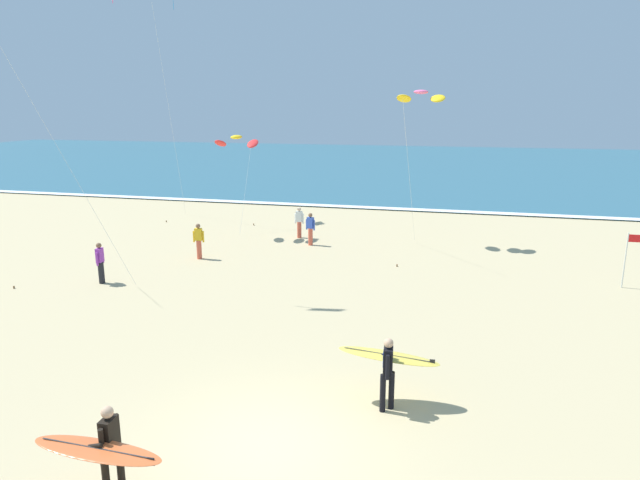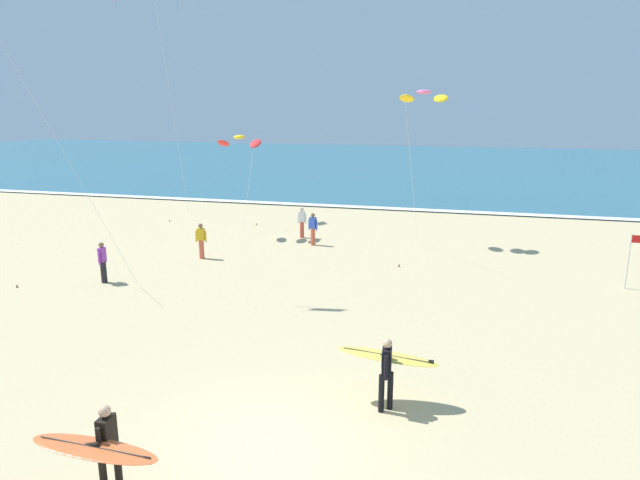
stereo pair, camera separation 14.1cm
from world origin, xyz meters
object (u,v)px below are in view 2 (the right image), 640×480
object	(u,v)px
surfer_trailing	(387,363)
kite_arc_golden_high	(239,141)
bystander_purple_top	(103,262)
surfer_lead	(101,446)
lifeguard_flag	(631,256)
bystander_blue_top	(313,229)
bystander_yellow_top	(201,241)
kite_arc_rose_far	(424,97)
bystander_white_top	(302,222)

from	to	relation	value
surfer_trailing	kite_arc_golden_high	xyz separation A→B (m)	(-9.65, 14.83, 3.82)
bystander_purple_top	kite_arc_golden_high	bearing A→B (deg)	76.45
surfer_lead	surfer_trailing	bearing A→B (deg)	45.84
surfer_lead	bystander_purple_top	distance (m)	12.93
surfer_trailing	lifeguard_flag	distance (m)	12.87
bystander_blue_top	bystander_yellow_top	distance (m)	5.48
bystander_blue_top	bystander_purple_top	bearing A→B (deg)	-128.49
kite_arc_rose_far	bystander_yellow_top	bearing A→B (deg)	-149.62
surfer_lead	kite_arc_golden_high	bearing A→B (deg)	105.94
kite_arc_rose_far	kite_arc_golden_high	size ratio (longest dim) A/B	1.41
surfer_trailing	bystander_purple_top	world-z (taller)	surfer_trailing
kite_arc_golden_high	bystander_blue_top	size ratio (longest dim) A/B	3.26
surfer_trailing	kite_arc_golden_high	size ratio (longest dim) A/B	0.45
bystander_white_top	lifeguard_flag	size ratio (longest dim) A/B	0.76
bystander_blue_top	bystander_purple_top	size ratio (longest dim) A/B	1.00
surfer_trailing	bystander_yellow_top	xyz separation A→B (m)	(-9.70, 10.30, -0.24)
surfer_lead	bystander_blue_top	world-z (taller)	surfer_lead
surfer_lead	kite_arc_rose_far	bearing A→B (deg)	80.03
surfer_trailing	lifeguard_flag	size ratio (longest dim) A/B	1.11
surfer_trailing	bystander_blue_top	size ratio (longest dim) A/B	1.46
bystander_blue_top	lifeguard_flag	world-z (taller)	lifeguard_flag
bystander_blue_top	bystander_purple_top	distance (m)	9.88
surfer_trailing	bystander_blue_top	world-z (taller)	surfer_trailing
lifeguard_flag	bystander_white_top	bearing A→B (deg)	161.17
kite_arc_golden_high	bystander_purple_top	distance (m)	9.78
kite_arc_golden_high	bystander_yellow_top	world-z (taller)	kite_arc_golden_high
bystander_blue_top	bystander_yellow_top	bearing A→B (deg)	-138.72
bystander_blue_top	kite_arc_rose_far	bearing A→B (deg)	18.82
bystander_purple_top	surfer_lead	bearing A→B (deg)	-54.25
bystander_purple_top	bystander_white_top	distance (m)	10.47
kite_arc_rose_far	bystander_white_top	size ratio (longest dim) A/B	4.61
surfer_trailing	kite_arc_rose_far	size ratio (longest dim) A/B	0.32
surfer_trailing	bystander_white_top	bearing A→B (deg)	113.21
surfer_trailing	bystander_yellow_top	size ratio (longest dim) A/B	1.46
bystander_purple_top	kite_arc_rose_far	bearing A→B (deg)	40.41
bystander_purple_top	lifeguard_flag	xyz separation A→B (m)	(19.17, 4.33, 0.45)
bystander_yellow_top	lifeguard_flag	world-z (taller)	lifeguard_flag
kite_arc_golden_high	bystander_white_top	bearing A→B (deg)	8.15
surfer_lead	bystander_white_top	xyz separation A→B (m)	(-2.36, 19.58, -0.24)
bystander_yellow_top	lifeguard_flag	xyz separation A→B (m)	(17.14, 0.21, 0.45)
bystander_blue_top	lifeguard_flag	bearing A→B (deg)	-14.67
kite_arc_golden_high	bystander_purple_top	xyz separation A→B (m)	(-2.09, -8.65, -4.06)
bystander_white_top	lifeguard_flag	world-z (taller)	lifeguard_flag
surfer_lead	surfer_trailing	world-z (taller)	same
bystander_purple_top	lifeguard_flag	world-z (taller)	lifeguard_flag
kite_arc_golden_high	bystander_white_top	world-z (taller)	kite_arc_golden_high
kite_arc_rose_far	bystander_purple_top	xyz separation A→B (m)	(-11.05, -9.40, -6.21)
surfer_lead	kite_arc_golden_high	distance (m)	20.27
bystander_purple_top	lifeguard_flag	bearing A→B (deg)	12.72
surfer_lead	lifeguard_flag	size ratio (longest dim) A/B	1.09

